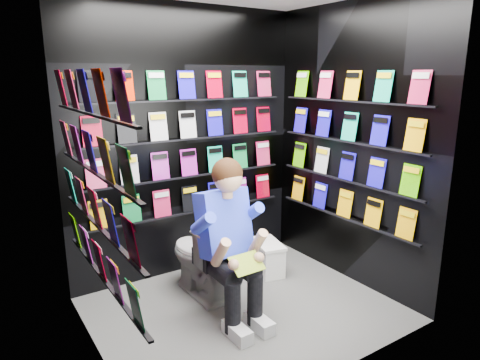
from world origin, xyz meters
TOP-DOWN VIEW (x-y plane):
  - floor at (0.00, 0.00)m, footprint 2.40×2.40m
  - wall_back at (0.00, 1.00)m, footprint 2.40×0.04m
  - wall_front at (0.00, -1.00)m, footprint 2.40×0.04m
  - wall_left at (-1.20, 0.00)m, footprint 0.04×2.00m
  - wall_right at (1.20, 0.00)m, footprint 0.04×2.00m
  - comics_back at (0.00, 0.97)m, footprint 2.10×0.06m
  - comics_left at (-1.17, 0.00)m, footprint 0.06×1.70m
  - comics_right at (1.17, 0.00)m, footprint 0.06×1.70m
  - toilet at (-0.17, 0.45)m, footprint 0.43×0.76m
  - longbox at (0.60, 0.46)m, footprint 0.30×0.43m
  - longbox_lid at (0.60, 0.46)m, footprint 0.32×0.45m
  - reader at (-0.17, 0.07)m, footprint 0.56×0.81m
  - held_comic at (-0.17, -0.28)m, footprint 0.26×0.15m

SIDE VIEW (x-z plane):
  - floor at x=0.00m, z-range 0.00..0.00m
  - longbox at x=0.60m, z-range 0.00..0.29m
  - longbox_lid at x=0.60m, z-range 0.29..0.32m
  - toilet at x=-0.17m, z-range 0.00..0.73m
  - held_comic at x=-0.17m, z-range 0.53..0.63m
  - reader at x=-0.17m, z-range 0.05..1.52m
  - wall_back at x=0.00m, z-range 0.00..2.60m
  - wall_front at x=0.00m, z-range 0.00..2.60m
  - wall_left at x=-1.20m, z-range 0.00..2.60m
  - wall_right at x=1.20m, z-range 0.00..2.60m
  - comics_back at x=0.00m, z-range 0.62..1.99m
  - comics_left at x=-1.17m, z-range 0.62..1.99m
  - comics_right at x=1.17m, z-range 0.62..1.99m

